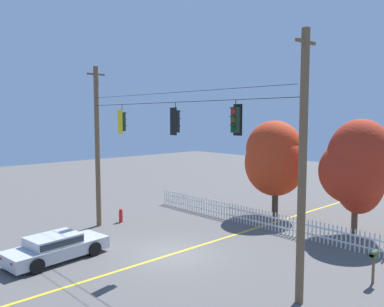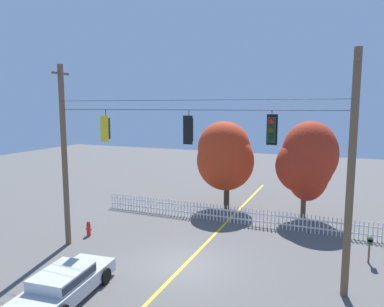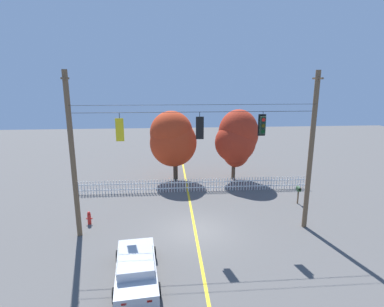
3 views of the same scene
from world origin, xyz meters
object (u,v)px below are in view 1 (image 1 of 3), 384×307
(fire_hydrant, at_px, (121,215))
(traffic_signal_southbound_primary, at_px, (122,122))
(traffic_signal_northbound_secondary, at_px, (236,120))
(traffic_signal_northbound_primary, at_px, (175,121))
(autumn_maple_mid, at_px, (357,167))
(parked_car, at_px, (56,247))
(roadside_mailbox, at_px, (374,257))
(autumn_maple_near_fence, at_px, (275,158))

(fire_hydrant, bearing_deg, traffic_signal_southbound_primary, -29.89)
(traffic_signal_southbound_primary, bearing_deg, traffic_signal_northbound_secondary, 0.14)
(traffic_signal_northbound_primary, relative_size, autumn_maple_mid, 0.23)
(traffic_signal_northbound_primary, relative_size, fire_hydrant, 1.77)
(fire_hydrant, bearing_deg, traffic_signal_northbound_primary, -11.64)
(traffic_signal_northbound_secondary, bearing_deg, parked_car, -147.51)
(autumn_maple_mid, xyz_separation_m, fire_hydrant, (-10.91, -7.83, -3.29))
(traffic_signal_southbound_primary, bearing_deg, roadside_mailbox, 16.44)
(traffic_signal_northbound_primary, bearing_deg, traffic_signal_southbound_primary, -180.00)
(traffic_signal_northbound_secondary, distance_m, autumn_maple_near_fence, 11.01)
(fire_hydrant, relative_size, roadside_mailbox, 0.64)
(traffic_signal_southbound_primary, xyz_separation_m, autumn_maple_near_fence, (3.02, 9.61, -2.38))
(parked_car, bearing_deg, traffic_signal_southbound_primary, 103.66)
(traffic_signal_southbound_primary, relative_size, traffic_signal_northbound_secondary, 1.10)
(autumn_maple_near_fence, bearing_deg, parked_car, -98.08)
(traffic_signal_northbound_primary, distance_m, fire_hydrant, 8.94)
(autumn_maple_near_fence, xyz_separation_m, parked_car, (-1.97, -13.90, -3.15))
(autumn_maple_mid, height_order, parked_car, autumn_maple_mid)
(traffic_signal_southbound_primary, bearing_deg, parked_car, -76.34)
(fire_hydrant, bearing_deg, roadside_mailbox, 8.43)
(traffic_signal_southbound_primary, distance_m, autumn_maple_near_fence, 10.35)
(traffic_signal_northbound_primary, distance_m, roadside_mailbox, 9.75)
(traffic_signal_southbound_primary, relative_size, autumn_maple_mid, 0.24)
(traffic_signal_northbound_secondary, bearing_deg, roadside_mailbox, 40.85)
(roadside_mailbox, bearing_deg, parked_car, -144.18)
(traffic_signal_northbound_secondary, bearing_deg, autumn_maple_near_fence, 116.56)
(traffic_signal_northbound_secondary, relative_size, autumn_maple_near_fence, 0.22)
(autumn_maple_near_fence, relative_size, roadside_mailbox, 4.75)
(autumn_maple_mid, distance_m, roadside_mailbox, 7.11)
(autumn_maple_near_fence, bearing_deg, autumn_maple_mid, -4.18)
(traffic_signal_southbound_primary, xyz_separation_m, roadside_mailbox, (11.82, 3.49, -5.08))
(fire_hydrant, bearing_deg, traffic_signal_northbound_secondary, -7.58)
(traffic_signal_northbound_primary, relative_size, roadside_mailbox, 1.14)
(traffic_signal_northbound_primary, xyz_separation_m, parked_car, (-3.25, -4.29, -5.58))
(traffic_signal_northbound_primary, height_order, autumn_maple_near_fence, traffic_signal_northbound_primary)
(traffic_signal_southbound_primary, distance_m, roadside_mailbox, 13.33)
(autumn_maple_near_fence, height_order, autumn_maple_mid, autumn_maple_mid)
(roadside_mailbox, bearing_deg, autumn_maple_mid, 120.00)
(traffic_signal_northbound_secondary, height_order, roadside_mailbox, traffic_signal_northbound_secondary)
(autumn_maple_mid, bearing_deg, traffic_signal_southbound_primary, -132.77)
(traffic_signal_northbound_secondary, xyz_separation_m, autumn_maple_near_fence, (-4.79, 9.59, -2.51))
(autumn_maple_near_fence, height_order, roadside_mailbox, autumn_maple_near_fence)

